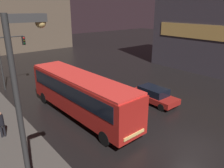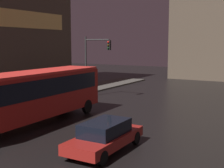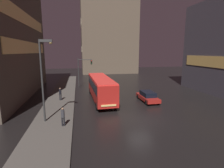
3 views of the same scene
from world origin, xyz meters
name	(u,v)px [view 1 (image 1 of 3)]	position (x,y,z in m)	size (l,w,h in m)	color
ground_plane	(195,148)	(0.00, 0.00, 0.00)	(120.00, 120.00, 0.00)	black
bus_near	(81,92)	(-3.17, 8.24, 2.08)	(2.89, 11.68, 3.38)	#AD1E19
car_taxi	(153,95)	(3.35, 6.30, 0.75)	(1.97, 4.71, 1.44)	maroon
pedestrian_near	(1,123)	(-8.97, 8.75, 1.21)	(0.46, 0.46, 1.82)	black
traffic_light_main	(9,53)	(-5.33, 18.53, 3.90)	(2.83, 0.35, 5.79)	#2D2D2D
street_lamp_sidewalk	(26,104)	(-9.54, 1.01, 5.44)	(1.25, 0.36, 8.05)	#2D2D2D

